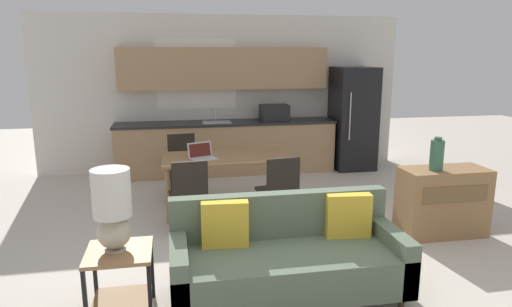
{
  "coord_description": "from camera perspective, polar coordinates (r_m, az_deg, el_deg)",
  "views": [
    {
      "loc": [
        -0.93,
        -3.44,
        2.07
      ],
      "look_at": [
        -0.0,
        1.5,
        0.95
      ],
      "focal_mm": 32.0,
      "sensor_mm": 36.0,
      "label": 1
    }
  ],
  "objects": [
    {
      "name": "kitchen_counter",
      "position": [
        7.92,
        -3.7,
        3.62
      ],
      "size": [
        3.77,
        0.65,
        2.15
      ],
      "color": "tan",
      "rests_on": "ground_plane"
    },
    {
      "name": "refrigerator",
      "position": [
        8.38,
        12.02,
        4.32
      ],
      "size": [
        0.71,
        0.75,
        1.81
      ],
      "color": "black",
      "rests_on": "ground_plane"
    },
    {
      "name": "ground_plane",
      "position": [
        4.12,
        4.06,
        -17.65
      ],
      "size": [
        20.0,
        20.0,
        0.0
      ],
      "primitive_type": "plane",
      "color": "beige"
    },
    {
      "name": "dining_chair_far_left",
      "position": [
        6.74,
        -9.09,
        -1.03
      ],
      "size": [
        0.47,
        0.47,
        0.9
      ],
      "rotation": [
        0.0,
        0.0,
        0.14
      ],
      "color": "black",
      "rests_on": "ground_plane"
    },
    {
      "name": "dining_chair_near_left",
      "position": [
        5.26,
        -8.38,
        -4.86
      ],
      "size": [
        0.46,
        0.46,
        0.9
      ],
      "rotation": [
        0.0,
        0.0,
        3.24
      ],
      "color": "black",
      "rests_on": "ground_plane"
    },
    {
      "name": "wall_back",
      "position": [
        8.15,
        -4.17,
        7.51
      ],
      "size": [
        6.4,
        0.07,
        2.7
      ],
      "color": "silver",
      "rests_on": "ground_plane"
    },
    {
      "name": "couch",
      "position": [
        4.04,
        3.8,
        -12.8
      ],
      "size": [
        1.97,
        0.8,
        0.85
      ],
      "color": "#3D2D1E",
      "rests_on": "ground_plane"
    },
    {
      "name": "vase",
      "position": [
        5.42,
        21.67,
        -0.17
      ],
      "size": [
        0.15,
        0.15,
        0.38
      ],
      "color": "#336047",
      "rests_on": "credenza"
    },
    {
      "name": "table_lamp",
      "position": [
        3.68,
        -17.51,
        -6.46
      ],
      "size": [
        0.29,
        0.29,
        0.65
      ],
      "color": "#B2A893",
      "rests_on": "side_table"
    },
    {
      "name": "credenza",
      "position": [
        5.68,
        22.26,
        -5.58
      ],
      "size": [
        0.98,
        0.46,
        0.78
      ],
      "color": "olive",
      "rests_on": "ground_plane"
    },
    {
      "name": "laptop",
      "position": [
        5.85,
        -6.78,
        -0.15
      ],
      "size": [
        0.39,
        0.35,
        0.2
      ],
      "rotation": [
        0.0,
        0.0,
        0.34
      ],
      "color": "#B7BABC",
      "rests_on": "dining_table"
    },
    {
      "name": "dining_table",
      "position": [
        5.97,
        -3.79,
        -0.91
      ],
      "size": [
        1.64,
        0.83,
        0.74
      ],
      "color": "olive",
      "rests_on": "ground_plane"
    },
    {
      "name": "dining_chair_near_right",
      "position": [
        5.38,
        2.91,
        -4.37
      ],
      "size": [
        0.48,
        0.48,
        0.9
      ],
      "rotation": [
        0.0,
        0.0,
        3.29
      ],
      "color": "black",
      "rests_on": "ground_plane"
    },
    {
      "name": "side_table",
      "position": [
        3.87,
        -16.6,
        -13.97
      ],
      "size": [
        0.51,
        0.51,
        0.56
      ],
      "color": "olive",
      "rests_on": "ground_plane"
    }
  ]
}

